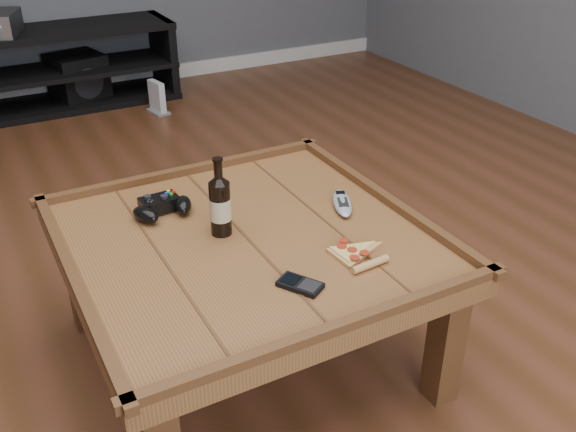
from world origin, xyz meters
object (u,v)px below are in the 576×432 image
pizza_slice (355,254)px  remote_control (342,203)px  game_controller (162,207)px  smartphone (300,284)px  media_console (63,68)px  beer_bottle (220,204)px  coffee_table (247,254)px  game_console (157,99)px  subwoofer (78,78)px

pizza_slice → remote_control: 0.29m
game_controller → smartphone: (0.18, -0.53, -0.02)m
media_console → beer_bottle: 2.71m
media_console → game_controller: size_ratio=6.82×
smartphone → pizza_slice: bearing=-16.1°
game_controller → remote_control: (0.51, -0.22, -0.01)m
coffee_table → pizza_slice: bearing=-47.3°
beer_bottle → game_console: (0.52, 2.29, -0.45)m
media_console → subwoofer: bearing=26.8°
beer_bottle → remote_control: beer_bottle is taller
beer_bottle → pizza_slice: beer_bottle is taller
beer_bottle → game_controller: (-0.11, 0.19, -0.07)m
game_console → pizza_slice: bearing=-106.8°
media_console → game_controller: bearing=-93.8°
media_console → game_controller: game_controller is taller
coffee_table → game_console: size_ratio=5.09×
media_console → game_controller: (-0.17, -2.51, 0.23)m
coffee_table → game_console: (0.47, 2.34, -0.30)m
coffee_table → beer_bottle: beer_bottle is taller
smartphone → game_console: (0.46, 2.63, -0.37)m
media_console → subwoofer: media_console is taller
coffee_table → remote_control: (0.34, 0.02, 0.07)m
beer_bottle → subwoofer: beer_bottle is taller
subwoofer → coffee_table: bearing=-104.9°
beer_bottle → remote_control: (0.40, -0.03, -0.08)m
game_controller → subwoofer: game_controller is taller
game_controller → smartphone: bearing=-73.9°
game_console → remote_control: bearing=-104.3°
pizza_slice → remote_control: remote_control is taller
smartphone → game_console: size_ratio=0.63×
beer_bottle → media_console: bearing=88.9°
media_console → beer_bottle: size_ratio=5.90×
smartphone → game_console: bearing=49.1°
remote_control → subwoofer: remote_control is taller
pizza_slice → smartphone: size_ratio=1.71×
smartphone → subwoofer: size_ratio=0.34×
game_controller → subwoofer: size_ratio=0.55×
coffee_table → game_controller: (-0.17, 0.24, 0.09)m
media_console → pizza_slice: (0.22, -2.99, 0.21)m
remote_control → game_console: 2.35m
pizza_slice → game_console: 2.61m
game_controller → pizza_slice: size_ratio=0.94×
pizza_slice → game_console: (0.25, 2.58, -0.37)m
subwoofer → game_console: 0.60m
media_console → subwoofer: 0.14m
media_console → beer_bottle: beer_bottle is taller
game_controller → game_console: game_controller is taller
pizza_slice → smartphone: pizza_slice is taller
beer_bottle → smartphone: beer_bottle is taller
smartphone → remote_control: remote_control is taller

